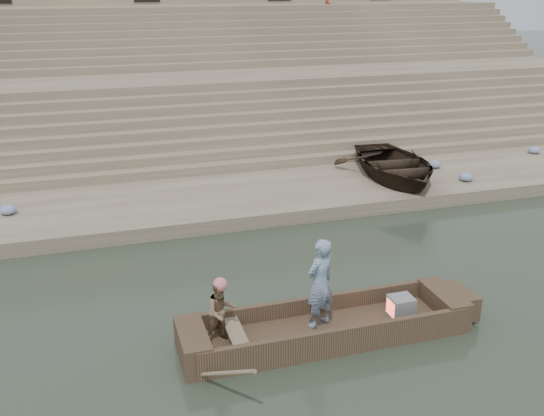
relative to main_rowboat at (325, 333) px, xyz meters
name	(u,v)px	position (x,y,z in m)	size (l,w,h in m)	color
ground	(408,337)	(1.54, -0.44, -0.11)	(120.00, 120.00, 0.00)	#2A3528
lower_landing	(281,195)	(1.54, 7.56, 0.09)	(32.00, 4.00, 0.40)	gray
mid_landing	(226,109)	(1.54, 15.06, 1.29)	(32.00, 3.00, 2.80)	gray
upper_landing	(194,59)	(1.54, 22.06, 2.49)	(32.00, 3.00, 5.20)	gray
ghat_steps	(217,92)	(1.54, 16.75, 1.69)	(32.00, 11.00, 5.20)	gray
main_rowboat	(325,333)	(0.00, 0.00, 0.00)	(5.00, 1.30, 0.22)	brown
rowboat_trim	(336,322)	(0.21, -0.01, 0.20)	(6.04, 2.63, 1.88)	brown
standing_man	(320,283)	(-0.09, 0.14, 1.00)	(0.65, 0.43, 1.79)	navy
rowing_man	(221,311)	(-1.98, 0.16, 0.72)	(0.59, 0.46, 1.21)	#2B8253
television	(400,306)	(1.58, 0.00, 0.31)	(0.46, 0.42, 0.40)	slate
beached_rowboat	(395,165)	(5.34, 7.50, 0.75)	(3.16, 4.42, 0.92)	#2D2116
cloth_bundles	(423,170)	(6.44, 7.58, 0.42)	(18.96, 2.53, 0.26)	#3F5999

